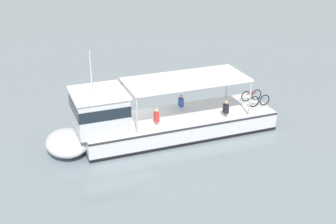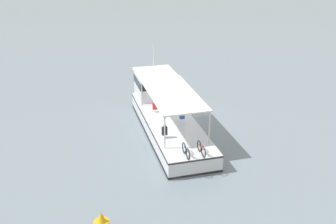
{
  "view_description": "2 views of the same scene",
  "coord_description": "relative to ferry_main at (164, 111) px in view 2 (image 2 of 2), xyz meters",
  "views": [
    {
      "loc": [
        23.74,
        -2.43,
        11.63
      ],
      "look_at": [
        1.02,
        1.84,
        1.4
      ],
      "focal_mm": 49.23,
      "sensor_mm": 36.0,
      "label": 1
    },
    {
      "loc": [
        3.12,
        26.33,
        12.3
      ],
      "look_at": [
        1.02,
        1.84,
        1.4
      ],
      "focal_mm": 42.17,
      "sensor_mm": 36.0,
      "label": 2
    }
  ],
  "objects": [
    {
      "name": "ferry_main",
      "position": [
        0.0,
        0.0,
        0.0
      ],
      "size": [
        5.31,
        13.05,
        5.32
      ],
      "color": "silver",
      "rests_on": "ground"
    },
    {
      "name": "ground_plane",
      "position": [
        -1.2,
        -0.84,
        -1.02
      ],
      "size": [
        400.0,
        400.0,
        0.0
      ],
      "primitive_type": "plane",
      "color": "gray"
    }
  ]
}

